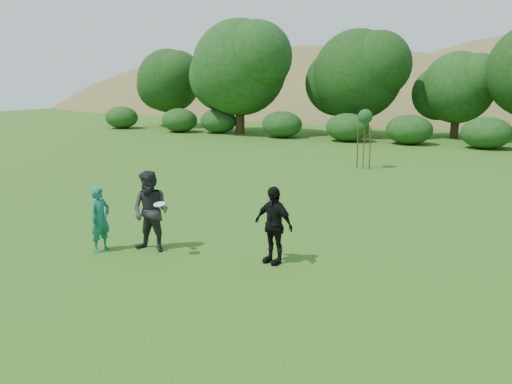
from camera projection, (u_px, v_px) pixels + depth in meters
ground at (199, 264)px, 11.39m from camera, size 120.00×120.00×0.00m
player_teal at (100, 219)px, 12.16m from camera, size 0.42×0.61×1.61m
player_grey at (151, 212)px, 12.11m from camera, size 1.04×0.85×2.00m
player_black at (273, 225)px, 11.33m from camera, size 1.13×0.71×1.80m
frisbee at (159, 204)px, 11.55m from camera, size 0.27×0.27×0.07m
sapling at (365, 118)px, 23.54m from camera, size 0.70×0.70×2.85m
hillside at (443, 192)px, 74.43m from camera, size 150.00×72.00×52.00m
tree_row at (460, 71)px, 34.23m from camera, size 53.92×10.38×9.62m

